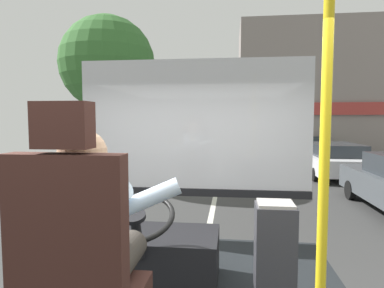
% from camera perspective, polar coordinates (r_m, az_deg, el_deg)
% --- Properties ---
extents(ground, '(18.00, 44.00, 0.06)m').
position_cam_1_polar(ground, '(10.90, 4.58, -6.83)').
color(ground, '#373737').
extents(driver_seat, '(0.48, 0.48, 1.37)m').
position_cam_1_polar(driver_seat, '(1.60, -18.99, -22.05)').
color(driver_seat, black).
rests_on(driver_seat, bus_floor).
extents(bus_driver, '(0.80, 0.60, 0.75)m').
position_cam_1_polar(bus_driver, '(1.63, -17.38, -14.70)').
color(bus_driver, '#332D28').
rests_on(bus_driver, driver_seat).
extents(steering_console, '(1.10, 0.95, 0.77)m').
position_cam_1_polar(steering_console, '(2.77, -7.51, -18.70)').
color(steering_console, black).
rests_on(steering_console, bus_floor).
extents(handrail_pole, '(0.04, 0.04, 2.07)m').
position_cam_1_polar(handrail_pole, '(1.51, 22.04, -6.43)').
color(handrail_pole, yellow).
rests_on(handrail_pole, bus_floor).
extents(fare_box, '(0.26, 0.24, 0.75)m').
position_cam_1_polar(fare_box, '(2.40, 14.22, -18.63)').
color(fare_box, '#333338').
rests_on(fare_box, bus_floor).
extents(windshield_panel, '(2.50, 0.08, 1.48)m').
position_cam_1_polar(windshield_panel, '(3.53, 0.29, 0.13)').
color(windshield_panel, silver).
extents(street_tree, '(2.96, 2.96, 5.31)m').
position_cam_1_polar(street_tree, '(10.87, -14.54, 13.27)').
color(street_tree, '#4C3828').
rests_on(street_tree, ground).
extents(shop_building, '(10.69, 4.16, 7.11)m').
position_cam_1_polar(shop_building, '(19.52, 24.33, 8.28)').
color(shop_building, gray).
rests_on(shop_building, ground).
extents(parked_car_white, '(1.99, 4.27, 1.20)m').
position_cam_1_polar(parked_car_white, '(13.16, 23.34, -2.39)').
color(parked_car_white, silver).
rests_on(parked_car_white, ground).
extents(parked_car_green, '(1.80, 4.30, 1.25)m').
position_cam_1_polar(parked_car_green, '(18.14, 19.46, -0.45)').
color(parked_car_green, '#195633').
rests_on(parked_car_green, ground).
extents(parked_car_red, '(1.78, 3.91, 1.31)m').
position_cam_1_polar(parked_car_red, '(23.76, 16.26, 0.79)').
color(parked_car_red, maroon).
rests_on(parked_car_red, ground).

